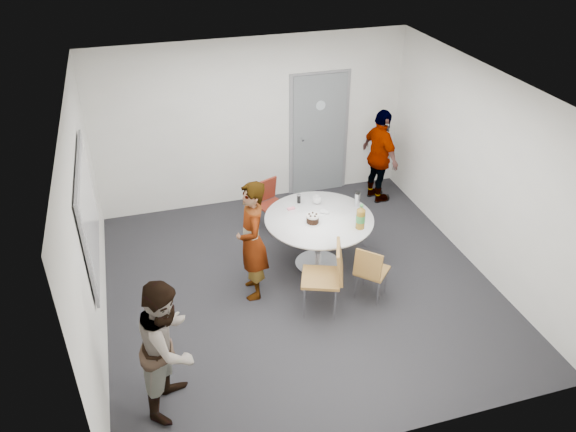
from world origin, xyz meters
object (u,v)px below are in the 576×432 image
object	(u,v)px
person_right	(380,157)
person_main	(252,241)
chair_far	(270,200)
whiteboard	(89,212)
person_left	(169,345)
chair_near_left	(329,272)
table	(321,224)
chair_near_right	(370,269)
door	(319,135)

from	to	relation	value
person_right	person_main	bearing A→B (deg)	116.67
person_main	person_right	distance (m)	3.15
chair_far	whiteboard	bearing A→B (deg)	4.87
whiteboard	person_left	world-z (taller)	whiteboard
chair_near_left	person_right	xyz separation A→B (m)	(1.76, 2.43, 0.20)
table	chair_near_right	bearing A→B (deg)	-68.72
table	chair_near_right	xyz separation A→B (m)	(0.34, -0.88, -0.20)
chair_near_left	chair_far	bearing A→B (deg)	26.56
whiteboard	person_right	size ratio (longest dim) A/B	1.20
table	person_left	world-z (taller)	person_left
door	table	bearing A→B (deg)	-107.97
chair_far	door	bearing A→B (deg)	-161.80
chair_near_left	door	bearing A→B (deg)	4.60
door	chair_near_left	size ratio (longest dim) A/B	2.18
chair_near_right	person_right	distance (m)	2.68
chair_far	table	bearing A→B (deg)	87.20
chair_near_left	person_left	world-z (taller)	person_left
person_left	chair_near_right	bearing A→B (deg)	-43.75
chair_near_left	person_left	distance (m)	2.20
door	table	world-z (taller)	door
table	person_main	size ratio (longest dim) A/B	0.91
door	person_main	distance (m)	2.99
chair_far	person_right	bearing A→B (deg)	167.34
door	chair_near_left	xyz separation A→B (m)	(-0.91, -3.04, -0.43)
chair_far	person_main	world-z (taller)	person_main
person_right	chair_near_left	bearing A→B (deg)	135.36
whiteboard	person_main	distance (m)	1.95
table	chair_near_right	world-z (taller)	table
door	chair_near_right	xyz separation A→B (m)	(-0.34, -2.99, -0.55)
chair_far	person_left	distance (m)	3.48
door	chair_near_right	bearing A→B (deg)	-96.44
door	person_main	xyz separation A→B (m)	(-1.72, -2.44, -0.22)
chair_near_right	person_right	size ratio (longest dim) A/B	0.49
person_main	person_left	xyz separation A→B (m)	(-1.20, -1.49, -0.04)
table	chair_near_right	size ratio (longest dim) A/B	1.88
chair_near_left	table	bearing A→B (deg)	7.59
chair_near_right	door	bearing A→B (deg)	128.21
door	person_main	world-z (taller)	door
chair_near_left	person_right	distance (m)	3.01
chair_near_right	whiteboard	bearing A→B (deg)	-147.70
chair_near_left	person_right	size ratio (longest dim) A/B	0.61
whiteboard	person_right	world-z (taller)	whiteboard
chair_near_right	person_main	world-z (taller)	person_main
door	person_left	distance (m)	4.90
whiteboard	chair_near_right	world-z (taller)	whiteboard
table	door	bearing A→B (deg)	72.03
chair_far	person_left	xyz separation A→B (m)	(-1.82, -2.96, 0.28)
person_left	person_right	world-z (taller)	person_right
chair_near_right	person_left	xyz separation A→B (m)	(-2.58, -0.94, 0.30)
whiteboard	chair_far	size ratio (longest dim) A/B	2.35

